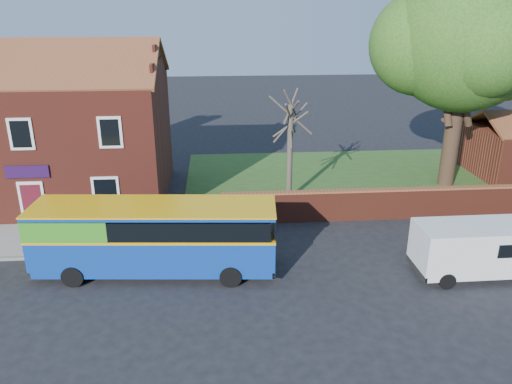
{
  "coord_description": "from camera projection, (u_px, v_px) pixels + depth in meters",
  "views": [
    {
      "loc": [
        1.96,
        -15.48,
        10.22
      ],
      "look_at": [
        3.57,
        5.0,
        2.39
      ],
      "focal_mm": 35.0,
      "sensor_mm": 36.0,
      "label": 1
    }
  ],
  "objects": [
    {
      "name": "ground",
      "position": [
        168.0,
        306.0,
        17.91
      ],
      "size": [
        120.0,
        120.0,
        0.0
      ],
      "primitive_type": "plane",
      "color": "black",
      "rests_on": "ground"
    },
    {
      "name": "pavement",
      "position": [
        24.0,
        240.0,
        22.73
      ],
      "size": [
        18.0,
        3.5,
        0.12
      ],
      "primitive_type": "cube",
      "color": "gray",
      "rests_on": "ground"
    },
    {
      "name": "kerb",
      "position": [
        9.0,
        259.0,
        21.1
      ],
      "size": [
        18.0,
        0.15,
        0.14
      ],
      "primitive_type": "cube",
      "color": "slate",
      "rests_on": "ground"
    },
    {
      "name": "grass_strip",
      "position": [
        397.0,
        178.0,
        30.97
      ],
      "size": [
        26.0,
        12.0,
        0.04
      ],
      "primitive_type": "cube",
      "color": "#426B28",
      "rests_on": "ground"
    },
    {
      "name": "shop_building",
      "position": [
        51.0,
        137.0,
        26.89
      ],
      "size": [
        12.3,
        8.13,
        10.5
      ],
      "color": "maroon",
      "rests_on": "ground"
    },
    {
      "name": "boundary_wall",
      "position": [
        439.0,
        202.0,
        25.1
      ],
      "size": [
        22.0,
        0.38,
        1.6
      ],
      "color": "maroon",
      "rests_on": "ground"
    },
    {
      "name": "bus",
      "position": [
        147.0,
        235.0,
        19.65
      ],
      "size": [
        9.64,
        3.14,
        2.89
      ],
      "rotation": [
        0.0,
        0.0,
        -0.08
      ],
      "color": "#0E389A",
      "rests_on": "ground"
    },
    {
      "name": "van_near",
      "position": [
        479.0,
        247.0,
        19.59
      ],
      "size": [
        4.93,
        2.08,
        2.16
      ],
      "rotation": [
        0.0,
        0.0,
        0.01
      ],
      "color": "white",
      "rests_on": "ground"
    },
    {
      "name": "large_tree",
      "position": [
        465.0,
        40.0,
        27.12
      ],
      "size": [
        10.37,
        8.2,
        12.65
      ],
      "color": "black",
      "rests_on": "ground"
    },
    {
      "name": "bare_tree",
      "position": [
        290.0,
        148.0,
        26.52
      ],
      "size": [
        2.17,
        2.58,
        5.78
      ],
      "color": "#4C4238",
      "rests_on": "ground"
    }
  ]
}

